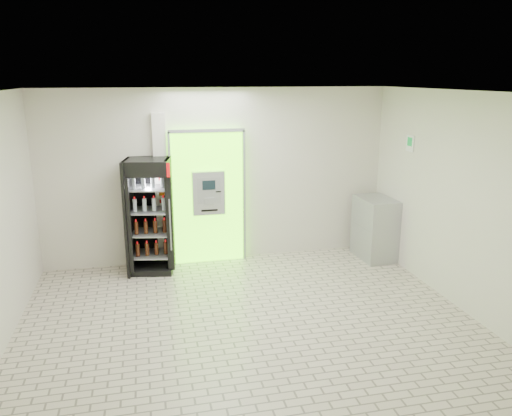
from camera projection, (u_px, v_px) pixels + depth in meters
name	position (u px, v px, depth m)	size (l,w,h in m)	color
ground	(249.00, 322.00, 6.67)	(6.00, 6.00, 0.00)	#BFB19E
room_shell	(248.00, 187.00, 6.19)	(6.00, 6.00, 6.00)	beige
atm_assembly	(208.00, 196.00, 8.60)	(1.30, 0.24, 2.33)	#64FF11
pillar	(162.00, 191.00, 8.43)	(0.22, 0.11, 2.60)	silver
beverage_cooler	(150.00, 218.00, 8.23)	(0.82, 0.78, 1.90)	black
steel_cabinet	(375.00, 228.00, 8.90)	(0.59, 0.85, 1.10)	#9EA0A5
exit_sign	(410.00, 143.00, 8.08)	(0.02, 0.22, 0.26)	white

